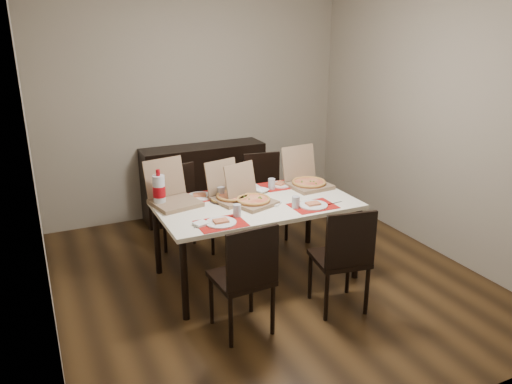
% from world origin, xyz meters
% --- Properties ---
extents(ground, '(3.80, 4.00, 0.02)m').
position_xyz_m(ground, '(0.00, 0.00, -0.01)').
color(ground, '#3E2913').
rests_on(ground, ground).
extents(room_walls, '(3.84, 4.02, 2.62)m').
position_xyz_m(room_walls, '(0.00, 0.43, 1.73)').
color(room_walls, gray).
rests_on(room_walls, ground).
extents(sideboard, '(1.50, 0.40, 0.90)m').
position_xyz_m(sideboard, '(0.00, 1.78, 0.45)').
color(sideboard, black).
rests_on(sideboard, ground).
extents(dining_table, '(1.80, 1.00, 0.75)m').
position_xyz_m(dining_table, '(-0.08, 0.09, 0.68)').
color(dining_table, '#F5EBCE').
rests_on(dining_table, ground).
extents(chair_near_left, '(0.44, 0.44, 0.93)m').
position_xyz_m(chair_near_left, '(-0.55, -0.74, 0.51)').
color(chair_near_left, black).
rests_on(chair_near_left, ground).
extents(chair_near_right, '(0.48, 0.48, 0.93)m').
position_xyz_m(chair_near_right, '(0.31, -0.78, 0.51)').
color(chair_near_right, black).
rests_on(chair_near_right, ground).
extents(chair_far_left, '(0.51, 0.51, 0.93)m').
position_xyz_m(chair_far_left, '(-0.54, 0.88, 0.51)').
color(chair_far_left, black).
rests_on(chair_far_left, ground).
extents(chair_far_right, '(0.48, 0.48, 0.93)m').
position_xyz_m(chair_far_right, '(0.43, 0.96, 0.51)').
color(chair_far_right, black).
rests_on(chair_far_right, ground).
extents(setting_near_left, '(0.45, 0.30, 0.11)m').
position_xyz_m(setting_near_left, '(-0.53, -0.23, 0.77)').
color(setting_near_left, '#AE0E0B').
rests_on(setting_near_left, dining_table).
extents(setting_near_right, '(0.51, 0.30, 0.11)m').
position_xyz_m(setting_near_right, '(0.30, -0.22, 0.77)').
color(setting_near_right, '#AE0E0B').
rests_on(setting_near_right, dining_table).
extents(setting_far_left, '(0.49, 0.30, 0.11)m').
position_xyz_m(setting_far_left, '(-0.48, 0.42, 0.77)').
color(setting_far_left, '#AE0E0B').
rests_on(setting_far_left, dining_table).
extents(setting_far_right, '(0.47, 0.30, 0.11)m').
position_xyz_m(setting_far_right, '(0.32, 0.41, 0.77)').
color(setting_far_right, '#AE0E0B').
rests_on(setting_far_right, dining_table).
extents(napkin_loose, '(0.16, 0.16, 0.02)m').
position_xyz_m(napkin_loose, '(0.05, -0.03, 0.76)').
color(napkin_loose, white).
rests_on(napkin_loose, dining_table).
extents(pizza_box_center, '(0.45, 0.48, 0.35)m').
position_xyz_m(pizza_box_center, '(-0.13, 0.07, 0.81)').
color(pizza_box_center, '#7C6147').
rests_on(pizza_box_center, dining_table).
extents(pizza_box_right, '(0.41, 0.45, 0.38)m').
position_xyz_m(pizza_box_right, '(0.59, 0.29, 0.81)').
color(pizza_box_right, '#7C6147').
rests_on(pizza_box_right, dining_table).
extents(pizza_box_left, '(0.47, 0.50, 0.39)m').
position_xyz_m(pizza_box_left, '(-0.78, 0.37, 0.81)').
color(pizza_box_left, '#7C6147').
rests_on(pizza_box_left, dining_table).
extents(pizza_box_extra, '(0.43, 0.46, 0.35)m').
position_xyz_m(pizza_box_extra, '(-0.26, 0.25, 0.81)').
color(pizza_box_extra, '#7C6147').
rests_on(pizza_box_extra, dining_table).
extents(faina_plate, '(0.25, 0.25, 0.03)m').
position_xyz_m(faina_plate, '(-0.34, 0.25, 0.76)').
color(faina_plate, black).
rests_on(faina_plate, dining_table).
extents(dip_bowl, '(0.17, 0.17, 0.03)m').
position_xyz_m(dip_bowl, '(0.09, 0.32, 0.77)').
color(dip_bowl, white).
rests_on(dip_bowl, dining_table).
extents(soda_bottle, '(0.11, 0.11, 0.34)m').
position_xyz_m(soda_bottle, '(-0.90, 0.37, 0.89)').
color(soda_bottle, silver).
rests_on(soda_bottle, dining_table).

